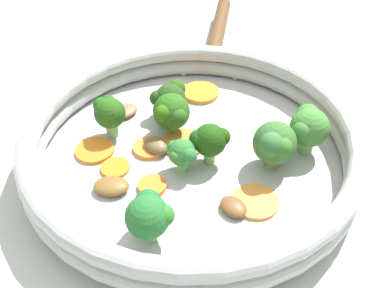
{
  "coord_description": "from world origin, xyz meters",
  "views": [
    {
      "loc": [
        -0.31,
        0.18,
        0.34
      ],
      "look_at": [
        0.0,
        0.0,
        0.03
      ],
      "focal_mm": 42.0,
      "sensor_mm": 36.0,
      "label": 1
    }
  ],
  "objects_px": {
    "carrot_slice_6": "(186,142)",
    "broccoli_floret_0": "(275,144)",
    "carrot_slice_7": "(302,136)",
    "broccoli_floret_6": "(149,215)",
    "carrot_slice_1": "(201,93)",
    "carrot_slice_4": "(115,168)",
    "skillet": "(192,159)",
    "broccoli_floret_4": "(109,112)",
    "mushroom_piece_3": "(233,207)",
    "broccoli_floret_5": "(170,98)",
    "carrot_slice_2": "(255,201)",
    "broccoli_floret_3": "(182,154)",
    "carrot_slice_8": "(152,186)",
    "carrot_slice_3": "(95,150)",
    "carrot_slice_0": "(150,215)",
    "mushroom_piece_1": "(156,146)",
    "broccoli_floret_1": "(308,127)",
    "broccoli_floret_7": "(209,140)",
    "carrot_slice_5": "(149,148)",
    "mushroom_piece_0": "(124,111)",
    "broccoli_floret_2": "(171,113)",
    "mushroom_piece_2": "(111,186)"
  },
  "relations": [
    {
      "from": "carrot_slice_6",
      "to": "broccoli_floret_0",
      "type": "distance_m",
      "value": 0.1
    },
    {
      "from": "carrot_slice_7",
      "to": "broccoli_floret_6",
      "type": "bearing_deg",
      "value": 100.19
    },
    {
      "from": "carrot_slice_1",
      "to": "carrot_slice_4",
      "type": "xyz_separation_m",
      "value": [
        -0.07,
        0.15,
        -0.0
      ]
    },
    {
      "from": "skillet",
      "to": "carrot_slice_7",
      "type": "bearing_deg",
      "value": -107.49
    },
    {
      "from": "skillet",
      "to": "broccoli_floret_4",
      "type": "xyz_separation_m",
      "value": [
        0.08,
        0.06,
        0.04
      ]
    },
    {
      "from": "broccoli_floret_6",
      "to": "mushroom_piece_3",
      "type": "distance_m",
      "value": 0.08
    },
    {
      "from": "broccoli_floret_6",
      "to": "broccoli_floret_4",
      "type": "bearing_deg",
      "value": -9.7
    },
    {
      "from": "broccoli_floret_5",
      "to": "carrot_slice_2",
      "type": "bearing_deg",
      "value": -179.0
    },
    {
      "from": "broccoli_floret_3",
      "to": "carrot_slice_8",
      "type": "bearing_deg",
      "value": 100.26
    },
    {
      "from": "carrot_slice_3",
      "to": "carrot_slice_7",
      "type": "bearing_deg",
      "value": -114.43
    },
    {
      "from": "carrot_slice_0",
      "to": "mushroom_piece_3",
      "type": "height_order",
      "value": "mushroom_piece_3"
    },
    {
      "from": "carrot_slice_7",
      "to": "mushroom_piece_3",
      "type": "height_order",
      "value": "mushroom_piece_3"
    },
    {
      "from": "mushroom_piece_1",
      "to": "broccoli_floret_6",
      "type": "bearing_deg",
      "value": 150.63
    },
    {
      "from": "broccoli_floret_1",
      "to": "carrot_slice_0",
      "type": "bearing_deg",
      "value": 90.12
    },
    {
      "from": "carrot_slice_0",
      "to": "carrot_slice_6",
      "type": "bearing_deg",
      "value": -47.37
    },
    {
      "from": "carrot_slice_6",
      "to": "broccoli_floret_5",
      "type": "bearing_deg",
      "value": -11.03
    },
    {
      "from": "carrot_slice_7",
      "to": "broccoli_floret_7",
      "type": "height_order",
      "value": "broccoli_floret_7"
    },
    {
      "from": "carrot_slice_2",
      "to": "carrot_slice_5",
      "type": "distance_m",
      "value": 0.13
    },
    {
      "from": "carrot_slice_1",
      "to": "carrot_slice_4",
      "type": "height_order",
      "value": "carrot_slice_1"
    },
    {
      "from": "carrot_slice_3",
      "to": "carrot_slice_5",
      "type": "bearing_deg",
      "value": -116.47
    },
    {
      "from": "broccoli_floret_4",
      "to": "carrot_slice_4",
      "type": "bearing_deg",
      "value": 160.61
    },
    {
      "from": "broccoli_floret_7",
      "to": "carrot_slice_4",
      "type": "bearing_deg",
      "value": 66.54
    },
    {
      "from": "carrot_slice_4",
      "to": "broccoli_floret_1",
      "type": "distance_m",
      "value": 0.21
    },
    {
      "from": "carrot_slice_6",
      "to": "mushroom_piece_3",
      "type": "distance_m",
      "value": 0.11
    },
    {
      "from": "mushroom_piece_1",
      "to": "carrot_slice_5",
      "type": "bearing_deg",
      "value": 45.56
    },
    {
      "from": "mushroom_piece_0",
      "to": "broccoli_floret_1",
      "type": "bearing_deg",
      "value": -138.14
    },
    {
      "from": "broccoli_floret_2",
      "to": "mushroom_piece_2",
      "type": "distance_m",
      "value": 0.11
    },
    {
      "from": "carrot_slice_8",
      "to": "broccoli_floret_6",
      "type": "bearing_deg",
      "value": 152.31
    },
    {
      "from": "carrot_slice_0",
      "to": "mushroom_piece_1",
      "type": "height_order",
      "value": "mushroom_piece_1"
    },
    {
      "from": "broccoli_floret_5",
      "to": "mushroom_piece_2",
      "type": "distance_m",
      "value": 0.14
    },
    {
      "from": "mushroom_piece_2",
      "to": "carrot_slice_7",
      "type": "bearing_deg",
      "value": -98.58
    },
    {
      "from": "carrot_slice_6",
      "to": "mushroom_piece_0",
      "type": "distance_m",
      "value": 0.09
    },
    {
      "from": "carrot_slice_7",
      "to": "broccoli_floret_7",
      "type": "relative_size",
      "value": 0.65
    },
    {
      "from": "mushroom_piece_1",
      "to": "mushroom_piece_2",
      "type": "xyz_separation_m",
      "value": [
        -0.03,
        0.06,
        -0.0
      ]
    },
    {
      "from": "carrot_slice_1",
      "to": "carrot_slice_6",
      "type": "distance_m",
      "value": 0.1
    },
    {
      "from": "carrot_slice_2",
      "to": "broccoli_floret_1",
      "type": "xyz_separation_m",
      "value": [
        0.04,
        -0.09,
        0.03
      ]
    },
    {
      "from": "carrot_slice_5",
      "to": "broccoli_floret_0",
      "type": "bearing_deg",
      "value": -132.65
    },
    {
      "from": "broccoli_floret_0",
      "to": "broccoli_floret_5",
      "type": "distance_m",
      "value": 0.14
    },
    {
      "from": "carrot_slice_1",
      "to": "carrot_slice_2",
      "type": "relative_size",
      "value": 1.01
    },
    {
      "from": "carrot_slice_1",
      "to": "mushroom_piece_3",
      "type": "height_order",
      "value": "mushroom_piece_3"
    },
    {
      "from": "broccoli_floret_0",
      "to": "broccoli_floret_2",
      "type": "xyz_separation_m",
      "value": [
        0.1,
        0.06,
        -0.0
      ]
    },
    {
      "from": "broccoli_floret_6",
      "to": "mushroom_piece_2",
      "type": "xyz_separation_m",
      "value": [
        0.07,
        0.01,
        -0.02
      ]
    },
    {
      "from": "carrot_slice_6",
      "to": "broccoli_floret_2",
      "type": "distance_m",
      "value": 0.04
    },
    {
      "from": "carrot_slice_4",
      "to": "broccoli_floret_0",
      "type": "distance_m",
      "value": 0.16
    },
    {
      "from": "broccoli_floret_3",
      "to": "carrot_slice_4",
      "type": "bearing_deg",
      "value": 58.36
    },
    {
      "from": "carrot_slice_1",
      "to": "mushroom_piece_0",
      "type": "xyz_separation_m",
      "value": [
        0.01,
        0.1,
        0.0
      ]
    },
    {
      "from": "carrot_slice_8",
      "to": "broccoli_floret_3",
      "type": "xyz_separation_m",
      "value": [
        0.01,
        -0.04,
        0.02
      ]
    },
    {
      "from": "mushroom_piece_3",
      "to": "carrot_slice_5",
      "type": "bearing_deg",
      "value": 13.86
    },
    {
      "from": "broccoli_floret_3",
      "to": "carrot_slice_2",
      "type": "bearing_deg",
      "value": -152.84
    },
    {
      "from": "carrot_slice_8",
      "to": "broccoli_floret_2",
      "type": "relative_size",
      "value": 0.58
    }
  ]
}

